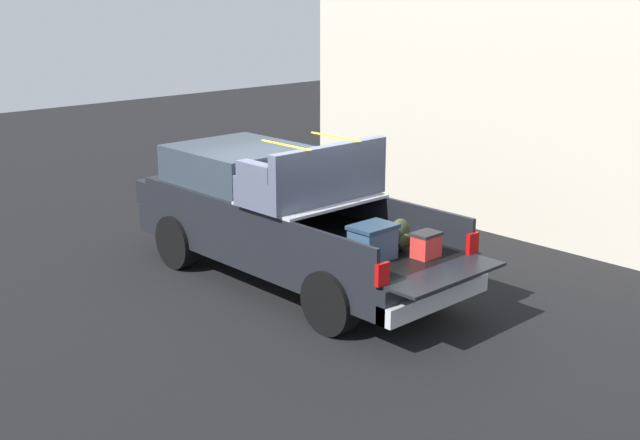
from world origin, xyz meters
TOP-DOWN VIEW (x-y plane):
  - ground_plane at (0.00, 0.00)m, footprint 40.00×40.00m
  - pickup_truck at (0.37, 0.00)m, footprint 6.05×2.09m
  - building_facade at (-0.56, -4.49)m, footprint 9.13×0.36m

SIDE VIEW (x-z plane):
  - ground_plane at x=0.00m, z-range 0.00..0.00m
  - pickup_truck at x=0.37m, z-range -0.13..2.10m
  - building_facade at x=-0.56m, z-range 0.00..4.16m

